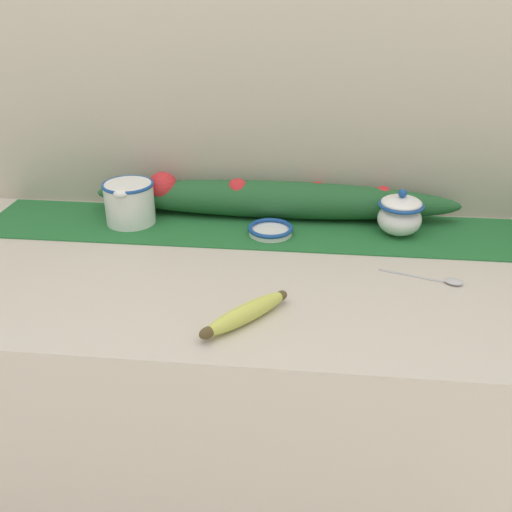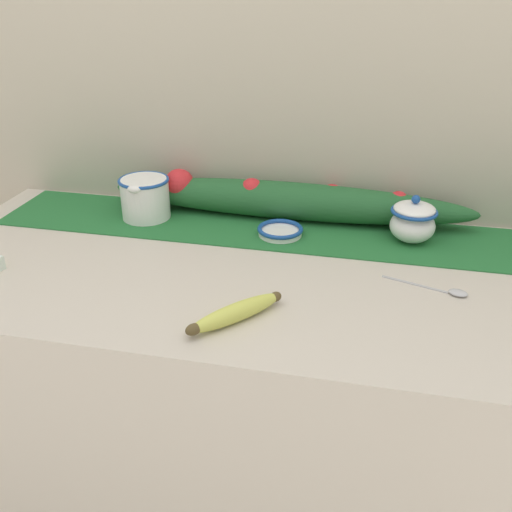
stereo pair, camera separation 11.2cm
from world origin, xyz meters
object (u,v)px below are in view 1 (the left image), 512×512
Objects in this scene: sugar_bowl at (400,214)px; small_dish at (270,230)px; spoon at (447,281)px; cream_pitcher at (130,201)px; banana at (246,314)px.

sugar_bowl is 1.04× the size of small_dish.
spoon is (0.37, -0.19, -0.01)m from small_dish.
spoon is (0.07, -0.22, -0.05)m from sugar_bowl.
sugar_bowl is 0.24m from spoon.
small_dish is at bearing 170.84° from spoon.
cream_pitcher is at bearing 174.41° from small_dish.
spoon is at bearing -17.24° from cream_pitcher.
cream_pitcher is 0.35m from small_dish.
small_dish is (-0.30, -0.03, -0.04)m from sugar_bowl.
small_dish is at bearing -5.59° from cream_pitcher.
sugar_bowl is at bearing 6.29° from small_dish.
banana is 0.43m from spoon.
cream_pitcher is at bearing -179.50° from spoon.
sugar_bowl is 0.31m from small_dish.
cream_pitcher is 0.87× the size of spoon.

